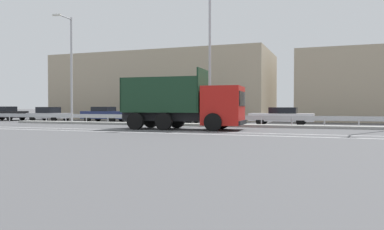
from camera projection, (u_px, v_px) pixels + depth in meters
ground_plane at (191, 127)px, 25.24m from camera, size 320.00×320.00×0.00m
lane_strip_0 at (170, 131)px, 21.54m from camera, size 59.79×0.16×0.01m
lane_strip_1 at (158, 133)px, 19.96m from camera, size 59.79×0.16×0.01m
median_island at (201, 125)px, 27.09m from camera, size 32.88×1.10×0.18m
median_guardrail at (205, 118)px, 28.00m from camera, size 59.79×0.09×0.78m
dump_truck at (198, 108)px, 22.90m from camera, size 7.71×3.13×3.71m
median_road_sign at (231, 109)px, 26.28m from camera, size 0.70×0.16×2.45m
street_lamp_1 at (70, 65)px, 30.66m from camera, size 0.71×2.07×8.75m
street_lamp_2 at (209, 45)px, 26.49m from camera, size 0.71×2.39×10.49m
parked_car_0 at (5, 113)px, 38.23m from camera, size 4.27×2.03×1.43m
parked_car_1 at (49, 114)px, 36.16m from camera, size 4.22×1.92×1.38m
parked_car_2 at (105, 114)px, 34.58m from camera, size 4.17×2.04×1.40m
parked_car_3 at (152, 114)px, 32.32m from camera, size 4.04×1.99×1.54m
parked_car_4 at (208, 116)px, 31.13m from camera, size 4.39×2.07×1.27m
parked_car_5 at (282, 116)px, 28.48m from camera, size 4.79×1.90×1.36m
background_building_0 at (165, 88)px, 42.78m from camera, size 23.91×10.55×7.19m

